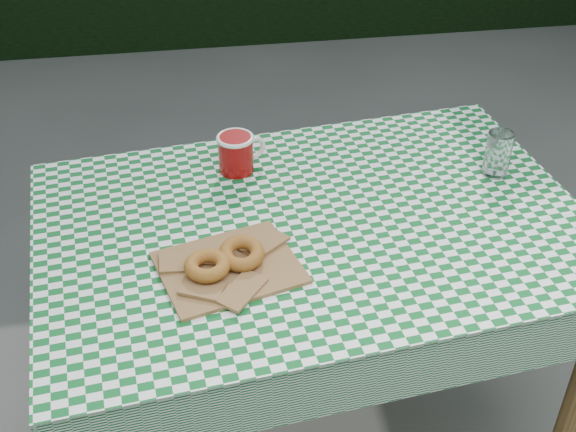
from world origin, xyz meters
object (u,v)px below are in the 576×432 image
(coffee_mug, at_px, (236,154))
(drinking_glass, at_px, (498,154))
(table, at_px, (311,338))
(paper_bag, at_px, (229,267))

(coffee_mug, relative_size, drinking_glass, 1.51)
(table, bearing_deg, coffee_mug, 115.77)
(table, distance_m, drinking_glass, 0.67)
(paper_bag, relative_size, coffee_mug, 1.63)
(coffee_mug, xyz_separation_m, drinking_glass, (0.65, -0.12, 0.01))
(table, relative_size, drinking_glass, 10.76)
(coffee_mug, bearing_deg, drinking_glass, -33.09)
(table, height_order, drinking_glass, drinking_glass)
(table, height_order, paper_bag, paper_bag)
(coffee_mug, bearing_deg, paper_bag, -120.95)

